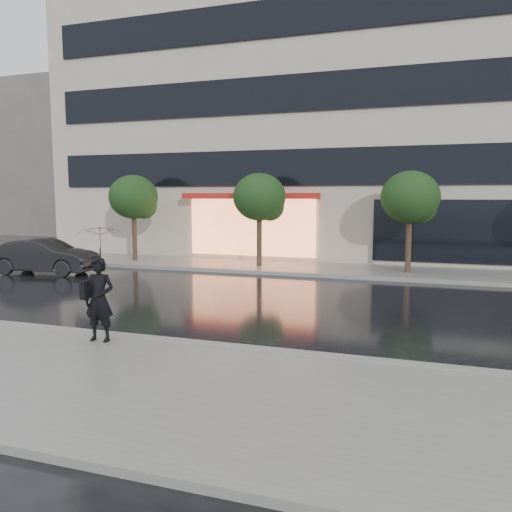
% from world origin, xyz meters
% --- Properties ---
extents(ground, '(120.00, 120.00, 0.00)m').
position_xyz_m(ground, '(0.00, 0.00, 0.00)').
color(ground, black).
rests_on(ground, ground).
extents(sidewalk_near, '(60.00, 4.50, 0.12)m').
position_xyz_m(sidewalk_near, '(0.00, -3.25, 0.06)').
color(sidewalk_near, slate).
rests_on(sidewalk_near, ground).
extents(sidewalk_far, '(60.00, 3.50, 0.12)m').
position_xyz_m(sidewalk_far, '(0.00, 10.25, 0.06)').
color(sidewalk_far, slate).
rests_on(sidewalk_far, ground).
extents(curb_near, '(60.00, 0.25, 0.14)m').
position_xyz_m(curb_near, '(0.00, -1.00, 0.07)').
color(curb_near, gray).
rests_on(curb_near, ground).
extents(curb_far, '(60.00, 0.25, 0.14)m').
position_xyz_m(curb_far, '(0.00, 8.50, 0.07)').
color(curb_far, gray).
rests_on(curb_far, ground).
extents(office_building, '(30.00, 12.76, 18.00)m').
position_xyz_m(office_building, '(-0.00, 17.97, 9.00)').
color(office_building, beige).
rests_on(office_building, ground).
extents(bg_building_left, '(14.00, 10.00, 12.00)m').
position_xyz_m(bg_building_left, '(-28.00, 26.00, 6.00)').
color(bg_building_left, '#59544F').
rests_on(bg_building_left, ground).
extents(tree_far_west, '(2.20, 2.20, 3.99)m').
position_xyz_m(tree_far_west, '(-8.94, 10.03, 2.92)').
color(tree_far_west, '#33261C').
rests_on(tree_far_west, ground).
extents(tree_mid_west, '(2.20, 2.20, 3.99)m').
position_xyz_m(tree_mid_west, '(-2.94, 10.03, 2.92)').
color(tree_mid_west, '#33261C').
rests_on(tree_mid_west, ground).
extents(tree_mid_east, '(2.20, 2.20, 3.99)m').
position_xyz_m(tree_mid_east, '(3.06, 10.03, 2.92)').
color(tree_mid_east, '#33261C').
rests_on(tree_mid_east, ground).
extents(parked_car, '(4.32, 1.96, 1.38)m').
position_xyz_m(parked_car, '(-10.59, 6.00, 0.69)').
color(parked_car, black).
rests_on(parked_car, ground).
extents(pedestrian_with_umbrella, '(0.98, 0.99, 2.34)m').
position_xyz_m(pedestrian_with_umbrella, '(-2.64, -1.50, 1.62)').
color(pedestrian_with_umbrella, black).
rests_on(pedestrian_with_umbrella, sidewalk_near).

